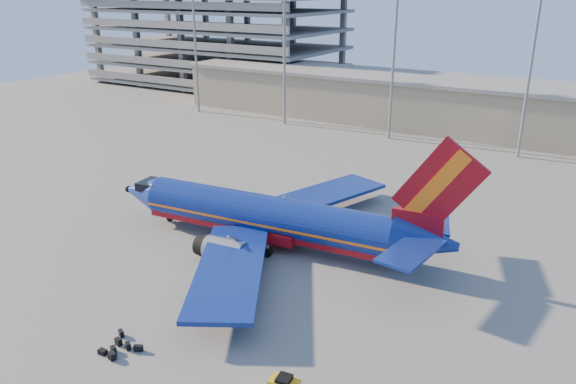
{
  "coord_description": "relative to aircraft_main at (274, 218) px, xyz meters",
  "views": [
    {
      "loc": [
        27.5,
        -38.35,
        23.4
      ],
      "look_at": [
        -0.04,
        6.53,
        4.0
      ],
      "focal_mm": 35.0,
      "sensor_mm": 36.0,
      "label": 1
    }
  ],
  "objects": [
    {
      "name": "terminal_building",
      "position": [
        9.3,
        55.19,
        1.66
      ],
      "size": [
        122.0,
        16.0,
        8.5
      ],
      "color": "gray",
      "rests_on": "ground"
    },
    {
      "name": "parking_garage",
      "position": [
        -62.7,
        71.24,
        9.07
      ],
      "size": [
        62.0,
        32.0,
        21.4
      ],
      "color": "slate",
      "rests_on": "ground"
    },
    {
      "name": "luggage_pile",
      "position": [
        0.14,
        -19.83,
        -2.43
      ],
      "size": [
        2.93,
        2.66,
        0.51
      ],
      "color": "black",
      "rests_on": "ground"
    },
    {
      "name": "ground",
      "position": [
        -0.7,
        -2.81,
        -2.66
      ],
      "size": [
        220.0,
        220.0,
        0.0
      ],
      "primitive_type": "plane",
      "color": "slate",
      "rests_on": "ground"
    },
    {
      "name": "aircraft_main",
      "position": [
        0.0,
        0.0,
        0.0
      ],
      "size": [
        36.7,
        35.16,
        12.43
      ],
      "rotation": [
        0.0,
        0.0,
        0.1
      ],
      "color": "navy",
      "rests_on": "ground"
    },
    {
      "name": "light_mast_row",
      "position": [
        4.3,
        43.19,
        14.9
      ],
      "size": [
        101.6,
        1.6,
        28.65
      ],
      "color": "gray",
      "rests_on": "ground"
    }
  ]
}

